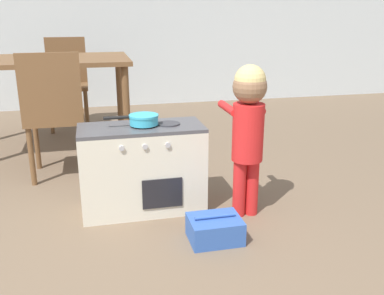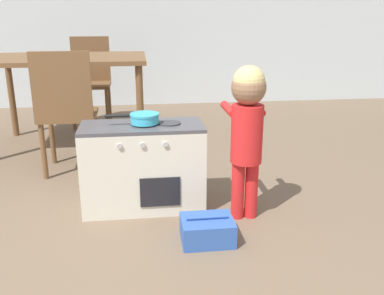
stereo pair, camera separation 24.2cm
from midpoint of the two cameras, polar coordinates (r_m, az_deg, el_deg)
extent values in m
cube|color=silver|center=(2.50, -9.39, -3.05)|extent=(0.70, 0.32, 0.49)
cube|color=#4C4C51|center=(2.42, -9.69, 2.56)|extent=(0.70, 0.32, 0.02)
cylinder|color=#38383D|center=(2.42, -9.29, 2.91)|extent=(0.13, 0.13, 0.01)
cylinder|color=#38383D|center=(2.43, -6.00, 3.13)|extent=(0.13, 0.13, 0.01)
cube|color=black|center=(2.39, -6.89, -6.15)|extent=(0.22, 0.01, 0.17)
cylinder|color=#B2B2B7|center=(2.27, -12.39, -0.16)|extent=(0.03, 0.01, 0.03)
cylinder|color=#B2B2B7|center=(2.28, -9.32, 0.06)|extent=(0.03, 0.01, 0.03)
cylinder|color=#B2B2B7|center=(2.29, -6.27, 0.27)|extent=(0.03, 0.01, 0.03)
cylinder|color=#38B2D6|center=(2.41, -9.33, 3.65)|extent=(0.16, 0.16, 0.06)
cylinder|color=#38B2D6|center=(2.40, -9.36, 4.17)|extent=(0.16, 0.16, 0.01)
cylinder|color=black|center=(2.40, -12.93, 3.86)|extent=(0.14, 0.02, 0.02)
cylinder|color=red|center=(2.42, 3.47, -5.47)|extent=(0.07, 0.07, 0.33)
cylinder|color=red|center=(2.44, 5.21, -5.30)|extent=(0.07, 0.07, 0.33)
cylinder|color=red|center=(2.32, 4.53, 1.99)|extent=(0.17, 0.17, 0.32)
sphere|color=#936B4C|center=(2.27, 4.68, 8.06)|extent=(0.18, 0.18, 0.18)
sphere|color=#DBC17A|center=(2.26, 4.70, 8.86)|extent=(0.17, 0.17, 0.17)
cylinder|color=red|center=(2.39, 1.92, 5.22)|extent=(0.04, 0.25, 0.04)
cylinder|color=red|center=(2.43, 5.43, 5.38)|extent=(0.04, 0.25, 0.04)
cube|color=#335BB2|center=(2.21, -0.12, -10.90)|extent=(0.26, 0.21, 0.12)
cylinder|color=#335BB2|center=(2.17, -0.13, -9.27)|extent=(0.21, 0.02, 0.02)
cube|color=brown|center=(3.71, -20.56, 10.83)|extent=(1.28, 0.84, 0.03)
cylinder|color=brown|center=(3.39, -10.76, 4.56)|extent=(0.06, 0.06, 0.72)
cylinder|color=brown|center=(4.10, -11.30, 6.79)|extent=(0.06, 0.06, 0.72)
cube|color=brown|center=(3.13, -19.88, 3.64)|extent=(0.39, 0.39, 0.03)
cube|color=brown|center=(2.91, -20.72, 7.35)|extent=(0.39, 0.02, 0.45)
cylinder|color=brown|center=(3.06, -22.78, -1.20)|extent=(0.04, 0.04, 0.40)
cylinder|color=brown|center=(3.02, -16.70, -0.78)|extent=(0.04, 0.04, 0.40)
cylinder|color=brown|center=(3.37, -21.96, 0.56)|extent=(0.04, 0.04, 0.40)
cylinder|color=brown|center=(3.33, -16.44, 0.96)|extent=(0.04, 0.04, 0.40)
cube|color=brown|center=(4.39, -17.80, 7.66)|extent=(0.39, 0.39, 0.03)
cube|color=brown|center=(4.54, -17.94, 11.01)|extent=(0.39, 0.02, 0.45)
cylinder|color=brown|center=(4.29, -19.84, 4.32)|extent=(0.04, 0.04, 0.40)
cylinder|color=brown|center=(4.26, -15.50, 4.65)|extent=(0.04, 0.04, 0.40)
cylinder|color=brown|center=(4.61, -19.44, 5.23)|extent=(0.04, 0.04, 0.40)
cylinder|color=brown|center=(4.58, -15.39, 5.54)|extent=(0.04, 0.04, 0.40)
camera|label=1|loc=(0.12, -92.86, -0.92)|focal=40.00mm
camera|label=2|loc=(0.12, 87.14, 0.92)|focal=40.00mm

